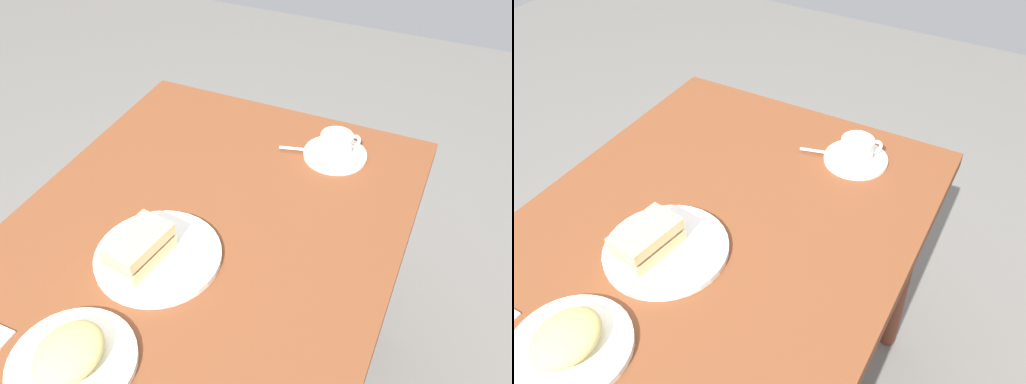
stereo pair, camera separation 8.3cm
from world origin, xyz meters
The scene contains 8 objects.
dining_table centered at (0.00, 0.00, 0.68)m, with size 1.31×0.83×0.77m.
sandwich_plate centered at (-0.02, -0.04, 0.78)m, with size 0.26×0.26×0.01m, color white.
sandwich_front centered at (0.00, -0.07, 0.81)m, with size 0.14×0.10×0.06m.
coffee_saucer centered at (-0.50, 0.18, 0.77)m, with size 0.16×0.16×0.01m, color white.
coffee_cup centered at (-0.50, 0.19, 0.81)m, with size 0.08×0.09×0.05m.
spoon centered at (-0.48, 0.11, 0.78)m, with size 0.04×0.10×0.01m.
side_plate centered at (0.25, -0.05, 0.78)m, with size 0.22×0.22×0.01m, color white.
side_food_pile centered at (0.25, -0.05, 0.80)m, with size 0.13×0.11×0.04m, color tan.
Camera 1 is at (0.59, 0.44, 1.60)m, focal length 38.40 mm.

